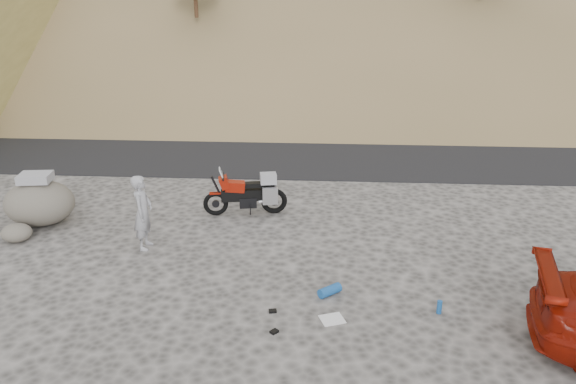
% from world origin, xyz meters
% --- Properties ---
extents(ground, '(140.00, 140.00, 0.00)m').
position_xyz_m(ground, '(0.00, 0.00, 0.00)').
color(ground, '#3C3A37').
rests_on(ground, ground).
extents(road, '(120.00, 7.00, 0.05)m').
position_xyz_m(road, '(0.00, 9.00, 0.00)').
color(road, black).
rests_on(road, ground).
extents(motorcycle, '(2.13, 0.85, 1.28)m').
position_xyz_m(motorcycle, '(-0.42, 2.84, 0.54)').
color(motorcycle, black).
rests_on(motorcycle, ground).
extents(man, '(0.41, 0.62, 1.70)m').
position_xyz_m(man, '(-2.50, 0.77, 0.00)').
color(man, '#98989E').
rests_on(man, ground).
extents(boulder, '(1.80, 1.57, 1.28)m').
position_xyz_m(boulder, '(-5.44, 1.90, 0.56)').
color(boulder, '#534F47').
rests_on(boulder, ground).
extents(small_rock, '(0.74, 0.67, 0.41)m').
position_xyz_m(small_rock, '(-5.54, 0.90, 0.21)').
color(small_rock, '#534F47').
rests_on(small_rock, ground).
extents(gear_white_cloth, '(0.50, 0.48, 0.01)m').
position_xyz_m(gear_white_cloth, '(1.65, -1.87, 0.01)').
color(gear_white_cloth, white).
rests_on(gear_white_cloth, ground).
extents(gear_blue_mat, '(0.48, 0.45, 0.19)m').
position_xyz_m(gear_blue_mat, '(1.61, -1.03, 0.09)').
color(gear_blue_mat, '#195096').
rests_on(gear_blue_mat, ground).
extents(gear_bottle, '(0.12, 0.12, 0.25)m').
position_xyz_m(gear_bottle, '(3.56, -1.54, 0.12)').
color(gear_bottle, '#195096').
rests_on(gear_bottle, ground).
extents(gear_glove_a, '(0.16, 0.12, 0.04)m').
position_xyz_m(gear_glove_a, '(0.58, -1.69, 0.02)').
color(gear_glove_a, black).
rests_on(gear_glove_a, ground).
extents(gear_glove_b, '(0.16, 0.17, 0.04)m').
position_xyz_m(gear_glove_b, '(0.66, -2.33, 0.02)').
color(gear_glove_b, black).
rests_on(gear_glove_b, ground).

